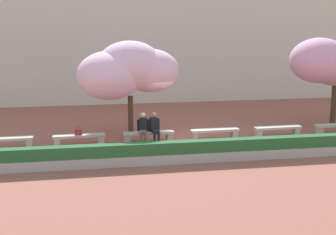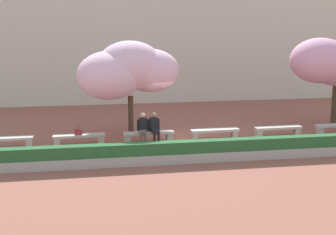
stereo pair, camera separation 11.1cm
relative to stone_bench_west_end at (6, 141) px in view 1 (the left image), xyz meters
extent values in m
plane|color=#8E5142|center=(7.29, 0.00, -0.31)|extent=(100.00, 100.00, 0.00)
cube|color=beige|center=(7.29, 11.45, 3.95)|extent=(33.45, 4.00, 8.52)
cube|color=#ADA89E|center=(0.00, 0.00, 0.09)|extent=(2.15, 0.47, 0.10)
cube|color=#ADA89E|center=(0.90, 0.02, -0.14)|extent=(0.25, 0.35, 0.35)
cube|color=#ADA89E|center=(2.92, 0.00, 0.09)|extent=(2.15, 0.47, 0.10)
cube|color=#ADA89E|center=(2.02, -0.02, -0.14)|extent=(0.25, 0.35, 0.35)
cube|color=#ADA89E|center=(3.82, 0.02, -0.14)|extent=(0.25, 0.35, 0.35)
cube|color=#ADA89E|center=(5.83, 0.00, 0.09)|extent=(2.15, 0.47, 0.10)
cube|color=#ADA89E|center=(4.93, -0.02, -0.14)|extent=(0.25, 0.35, 0.35)
cube|color=#ADA89E|center=(6.73, 0.02, -0.14)|extent=(0.25, 0.35, 0.35)
cube|color=#ADA89E|center=(8.75, 0.00, 0.09)|extent=(2.15, 0.47, 0.10)
cube|color=#ADA89E|center=(7.85, -0.02, -0.14)|extent=(0.25, 0.35, 0.35)
cube|color=#ADA89E|center=(9.65, 0.02, -0.14)|extent=(0.25, 0.35, 0.35)
cube|color=#ADA89E|center=(11.67, 0.00, 0.09)|extent=(2.15, 0.47, 0.10)
cube|color=#ADA89E|center=(10.77, -0.02, -0.14)|extent=(0.25, 0.35, 0.35)
cube|color=#ADA89E|center=(12.57, 0.02, -0.14)|extent=(0.25, 0.35, 0.35)
cube|color=#ADA89E|center=(13.68, -0.02, -0.14)|extent=(0.25, 0.35, 0.35)
cube|color=black|center=(5.46, -0.41, -0.28)|extent=(0.12, 0.23, 0.06)
cylinder|color=brown|center=(5.47, -0.35, -0.07)|extent=(0.10, 0.10, 0.42)
cube|color=black|center=(5.64, -0.43, -0.28)|extent=(0.12, 0.23, 0.06)
cylinder|color=brown|center=(5.65, -0.37, -0.07)|extent=(0.10, 0.10, 0.42)
cube|color=brown|center=(5.58, -0.18, 0.20)|extent=(0.32, 0.43, 0.12)
cube|color=black|center=(5.60, 0.04, 0.47)|extent=(0.36, 0.25, 0.54)
sphere|color=beige|center=(5.60, 0.04, 0.87)|extent=(0.21, 0.21, 0.21)
cylinder|color=black|center=(5.39, 0.04, 0.43)|extent=(0.09, 0.09, 0.50)
cylinder|color=black|center=(5.81, 0.00, 0.43)|extent=(0.09, 0.09, 0.50)
cube|color=black|center=(6.04, -0.43, -0.28)|extent=(0.13, 0.23, 0.06)
cylinder|color=black|center=(6.03, -0.37, -0.07)|extent=(0.10, 0.10, 0.42)
cube|color=black|center=(6.22, -0.40, -0.28)|extent=(0.13, 0.23, 0.06)
cylinder|color=black|center=(6.21, -0.34, -0.07)|extent=(0.10, 0.10, 0.42)
cube|color=black|center=(6.10, -0.18, 0.20)|extent=(0.33, 0.44, 0.12)
cube|color=black|center=(6.07, 0.04, 0.47)|extent=(0.37, 0.27, 0.54)
sphere|color=#A37556|center=(6.07, 0.04, 0.87)|extent=(0.21, 0.21, 0.21)
cylinder|color=black|center=(5.86, -0.01, 0.43)|extent=(0.09, 0.09, 0.50)
cylinder|color=black|center=(6.28, 0.05, 0.43)|extent=(0.09, 0.09, 0.50)
cube|color=#A3232D|center=(2.89, -0.01, 0.25)|extent=(0.30, 0.14, 0.22)
cube|color=maroon|center=(2.89, -0.02, 0.34)|extent=(0.30, 0.15, 0.04)
torus|color=maroon|center=(2.89, -0.01, 0.41)|extent=(0.14, 0.02, 0.14)
cylinder|color=#473323|center=(5.21, 1.35, 0.59)|extent=(0.24, 0.24, 1.80)
ellipsoid|color=#EFB7D1|center=(5.21, 1.35, 2.84)|extent=(2.91, 2.68, 2.18)
ellipsoid|color=#EFB7D1|center=(4.30, 1.22, 2.44)|extent=(2.84, 2.97, 2.13)
ellipsoid|color=#EFB7D1|center=(6.12, 1.40, 2.61)|extent=(2.56, 2.44, 1.92)
cylinder|color=#473323|center=(15.29, 1.71, 0.71)|extent=(0.27, 0.27, 2.05)
ellipsoid|color=pink|center=(14.41, 1.79, 2.89)|extent=(2.91, 2.63, 2.18)
cube|color=#ADA89E|center=(7.29, -3.10, -0.13)|extent=(20.87, 0.50, 0.36)
cube|color=#285B2D|center=(7.29, -3.10, 0.27)|extent=(20.77, 0.44, 0.44)
camera|label=1|loc=(3.27, -19.20, 4.80)|focal=50.00mm
camera|label=2|loc=(3.38, -19.22, 4.80)|focal=50.00mm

